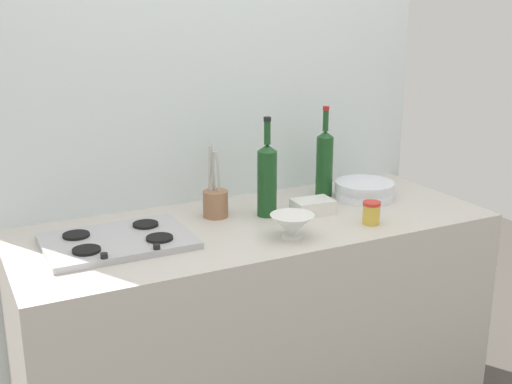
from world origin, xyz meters
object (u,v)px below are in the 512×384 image
object	(u,v)px
stovetop_hob	(118,241)
utensil_crock	(215,201)
condiment_jar_front	(371,213)
mixing_bowl	(292,225)
wine_bottle_mid_left	(267,178)
wine_bottle_leftmost	(324,162)
plate_stack	(365,190)
butter_dish	(313,207)

from	to	relation	value
stovetop_hob	utensil_crock	xyz separation A→B (m)	(0.42, 0.13, 0.05)
stovetop_hob	condiment_jar_front	distance (m)	0.93
mixing_bowl	condiment_jar_front	xyz separation A→B (m)	(0.34, -0.00, -0.00)
stovetop_hob	wine_bottle_mid_left	bearing A→B (deg)	4.66
wine_bottle_leftmost	plate_stack	bearing A→B (deg)	-39.81
wine_bottle_mid_left	butter_dish	distance (m)	0.22
condiment_jar_front	plate_stack	bearing A→B (deg)	58.61
stovetop_hob	mixing_bowl	world-z (taller)	mixing_bowl
butter_dish	condiment_jar_front	world-z (taller)	condiment_jar_front
wine_bottle_leftmost	mixing_bowl	world-z (taller)	wine_bottle_leftmost
wine_bottle_mid_left	mixing_bowl	xyz separation A→B (m)	(-0.04, -0.26, -0.10)
plate_stack	butter_dish	bearing A→B (deg)	-165.40
wine_bottle_leftmost	butter_dish	distance (m)	0.28
stovetop_hob	butter_dish	size ratio (longest dim) A/B	3.17
mixing_bowl	butter_dish	distance (m)	0.29
wine_bottle_leftmost	utensil_crock	size ratio (longest dim) A/B	1.34
stovetop_hob	wine_bottle_leftmost	bearing A→B (deg)	10.58
stovetop_hob	wine_bottle_mid_left	xyz separation A→B (m)	(0.60, 0.05, 0.14)
wine_bottle_leftmost	wine_bottle_mid_left	xyz separation A→B (m)	(-0.34, -0.13, 0.00)
mixing_bowl	condiment_jar_front	bearing A→B (deg)	-0.46
stovetop_hob	mixing_bowl	distance (m)	0.61
wine_bottle_leftmost	condiment_jar_front	size ratio (longest dim) A/B	4.48
stovetop_hob	mixing_bowl	size ratio (longest dim) A/B	3.14
plate_stack	condiment_jar_front	bearing A→B (deg)	-121.39
plate_stack	condiment_jar_front	world-z (taller)	condiment_jar_front
stovetop_hob	mixing_bowl	xyz separation A→B (m)	(0.57, -0.21, 0.03)
plate_stack	wine_bottle_leftmost	distance (m)	0.21
plate_stack	wine_bottle_mid_left	xyz separation A→B (m)	(-0.47, -0.02, 0.11)
butter_dish	utensil_crock	world-z (taller)	utensil_crock
butter_dish	wine_bottle_mid_left	bearing A→B (deg)	160.17
utensil_crock	condiment_jar_front	bearing A→B (deg)	-34.86
wine_bottle_mid_left	utensil_crock	distance (m)	0.22
wine_bottle_mid_left	mixing_bowl	size ratio (longest dim) A/B	2.45
stovetop_hob	mixing_bowl	bearing A→B (deg)	-20.42
condiment_jar_front	wine_bottle_leftmost	bearing A→B (deg)	84.52
plate_stack	wine_bottle_leftmost	world-z (taller)	wine_bottle_leftmost
mixing_bowl	butter_dish	xyz separation A→B (m)	(0.21, 0.20, -0.02)
wine_bottle_mid_left	condiment_jar_front	distance (m)	0.41
plate_stack	utensil_crock	world-z (taller)	utensil_crock
stovetop_hob	butter_dish	distance (m)	0.77
utensil_crock	wine_bottle_mid_left	bearing A→B (deg)	-22.49
wine_bottle_mid_left	utensil_crock	bearing A→B (deg)	157.51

